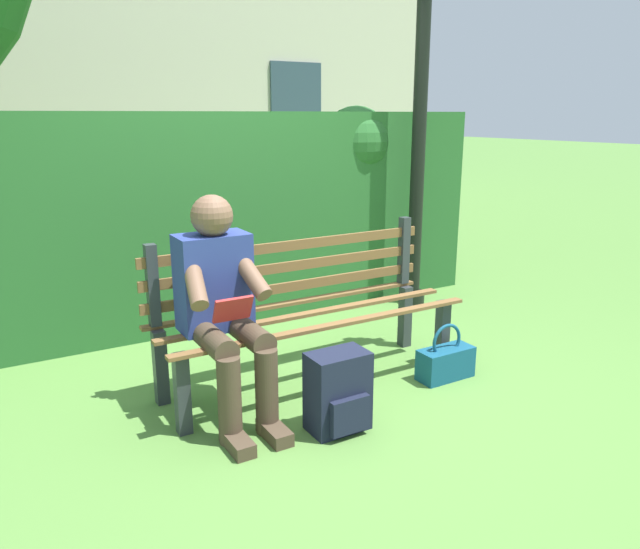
# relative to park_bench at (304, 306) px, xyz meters

# --- Properties ---
(ground) EXTENTS (60.00, 60.00, 0.00)m
(ground) POSITION_rel_park_bench_xyz_m (0.00, 0.09, -0.46)
(ground) COLOR #517F38
(park_bench) EXTENTS (1.88, 0.54, 0.91)m
(park_bench) POSITION_rel_park_bench_xyz_m (0.00, 0.00, 0.00)
(park_bench) COLOR #2D3338
(park_bench) RESTS_ON ground
(person_seated) EXTENTS (0.44, 0.73, 1.18)m
(person_seated) POSITION_rel_park_bench_xyz_m (0.59, 0.19, 0.17)
(person_seated) COLOR navy
(person_seated) RESTS_ON ground
(hedge_backdrop) EXTENTS (5.05, 0.71, 1.65)m
(hedge_backdrop) POSITION_rel_park_bench_xyz_m (0.26, -1.41, 0.37)
(hedge_backdrop) COLOR #265B28
(hedge_backdrop) RESTS_ON ground
(building_facade) EXTENTS (9.63, 3.17, 6.32)m
(building_facade) POSITION_rel_park_bench_xyz_m (-0.69, -7.41, 2.70)
(building_facade) COLOR beige
(building_facade) RESTS_ON ground
(backpack) EXTENTS (0.31, 0.27, 0.42)m
(backpack) POSITION_rel_park_bench_xyz_m (0.16, 0.65, -0.25)
(backpack) COLOR #191E33
(backpack) RESTS_ON ground
(handbag) EXTENTS (0.35, 0.15, 0.35)m
(handbag) POSITION_rel_park_bench_xyz_m (-0.74, 0.46, -0.35)
(handbag) COLOR navy
(handbag) RESTS_ON ground
(lamp_post) EXTENTS (0.26, 0.26, 3.58)m
(lamp_post) POSITION_rel_park_bench_xyz_m (-1.55, -0.87, 1.59)
(lamp_post) COLOR black
(lamp_post) RESTS_ON ground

